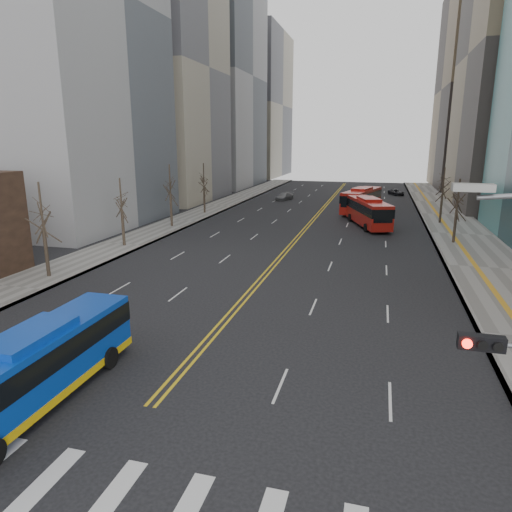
% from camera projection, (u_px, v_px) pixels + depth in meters
% --- Properties ---
extents(ground, '(220.00, 220.00, 0.00)m').
position_uv_depth(ground, '(69.00, 499.00, 13.54)').
color(ground, black).
extents(sidewalk_right, '(7.00, 130.00, 0.15)m').
position_uv_depth(sidewalk_right, '(461.00, 234.00, 51.20)').
color(sidewalk_right, slate).
rests_on(sidewalk_right, ground).
extents(sidewalk_left, '(5.00, 130.00, 0.15)m').
position_uv_depth(sidewalk_left, '(182.00, 221.00, 59.78)').
color(sidewalk_left, slate).
rests_on(sidewalk_left, ground).
extents(crosswalk, '(26.70, 4.00, 0.01)m').
position_uv_depth(crosswalk, '(69.00, 499.00, 13.54)').
color(crosswalk, silver).
rests_on(crosswalk, ground).
extents(centerline, '(0.55, 100.00, 0.01)m').
position_uv_depth(centerline, '(317.00, 215.00, 64.99)').
color(centerline, gold).
rests_on(centerline, ground).
extents(office_towers, '(83.00, 134.00, 58.00)m').
position_uv_depth(office_towers, '(335.00, 51.00, 71.68)').
color(office_towers, gray).
rests_on(office_towers, ground).
extents(street_trees, '(35.20, 47.20, 7.60)m').
position_uv_depth(street_trees, '(222.00, 195.00, 46.47)').
color(street_trees, '#31251E').
rests_on(street_trees, ground).
extents(blue_bus, '(2.65, 10.91, 3.20)m').
position_uv_depth(blue_bus, '(34.00, 367.00, 17.98)').
color(blue_bus, '#0B3AAB').
rests_on(blue_bus, ground).
extents(red_bus_near, '(5.99, 11.45, 3.55)m').
position_uv_depth(red_bus_near, '(368.00, 210.00, 55.91)').
color(red_bus_near, '#AB1912').
rests_on(red_bus_near, ground).
extents(red_bus_far, '(5.54, 11.84, 3.65)m').
position_uv_depth(red_bus_far, '(362.00, 199.00, 66.57)').
color(red_bus_far, '#AB1912').
rests_on(red_bus_far, ground).
extents(car_dark_mid, '(1.88, 4.60, 1.56)m').
position_uv_depth(car_dark_mid, '(369.00, 220.00, 56.21)').
color(car_dark_mid, black).
rests_on(car_dark_mid, ground).
extents(car_silver, '(3.11, 4.82, 1.30)m').
position_uv_depth(car_silver, '(284.00, 196.00, 81.01)').
color(car_silver, gray).
rests_on(car_silver, ground).
extents(car_dark_far, '(3.33, 4.56, 1.15)m').
position_uv_depth(car_dark_far, '(396.00, 192.00, 88.04)').
color(car_dark_far, black).
rests_on(car_dark_far, ground).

